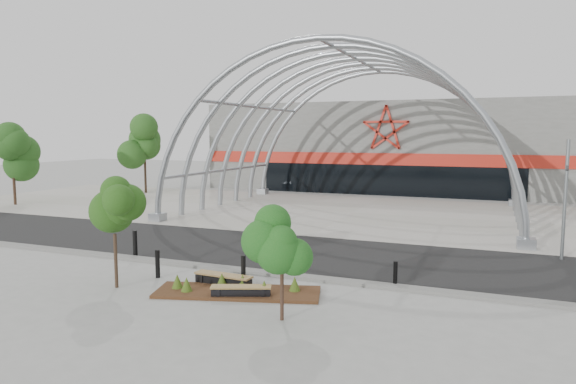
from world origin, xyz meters
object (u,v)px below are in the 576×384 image
Objects in this scene: signal_pole at (565,198)px; street_tree_0 at (114,212)px; bench_1 at (241,292)px; bollard_2 at (243,270)px; street_tree_1 at (282,242)px; bench_0 at (223,281)px.

signal_pole reaches higher than street_tree_0.
signal_pole is 2.57× the size of bench_1.
bollard_2 is (-0.62, 1.40, 0.32)m from bench_1.
street_tree_1 is 1.60× the size of bench_1.
bench_0 is at bearing 144.80° from street_tree_1.
bench_0 is at bearing 142.14° from bench_1.
bollard_2 is at bearing 133.67° from street_tree_1.
street_tree_0 is 1.17× the size of street_tree_1.
street_tree_0 reaches higher than bollard_2.
bench_1 is at bearing -37.86° from bench_0.
bollard_2 is at bearing -142.98° from signal_pole.
signal_pole is 13.42m from street_tree_1.
signal_pole is at bearing 37.50° from bench_0.
bench_0 is (-11.14, -8.55, -2.38)m from signal_pole.
bench_1 is at bearing 146.43° from street_tree_1.
bench_1 is at bearing 6.97° from street_tree_0.
bench_1 is (-1.93, 1.28, -2.02)m from street_tree_1.
street_tree_1 is 4.08m from bollard_2.
signal_pole is 2.33× the size of bench_0.
street_tree_1 is (-8.08, -10.71, -0.38)m from signal_pole.
bollard_2 is at bearing 46.48° from bench_0.
street_tree_1 is at bearing -35.20° from bench_0.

